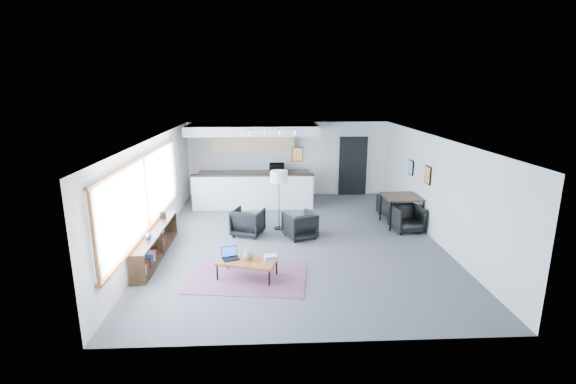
{
  "coord_description": "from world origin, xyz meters",
  "views": [
    {
      "loc": [
        -0.7,
        -10.09,
        3.82
      ],
      "look_at": [
        -0.2,
        0.4,
        1.14
      ],
      "focal_mm": 26.0,
      "sensor_mm": 36.0,
      "label": 1
    }
  ],
  "objects_px": {
    "floor_lamp": "(279,179)",
    "dining_chair_far": "(392,206)",
    "dining_chair_near": "(407,219)",
    "book_stack": "(271,257)",
    "armchair_right": "(300,224)",
    "laptop": "(230,255)",
    "armchair_left": "(248,221)",
    "coffee_table": "(247,261)",
    "microwave": "(277,166)",
    "ceramic_pot": "(248,255)",
    "dining_table": "(402,199)"
  },
  "relations": [
    {
      "from": "book_stack",
      "to": "microwave",
      "type": "height_order",
      "value": "microwave"
    },
    {
      "from": "dining_table",
      "to": "microwave",
      "type": "relative_size",
      "value": 2.08
    },
    {
      "from": "laptop",
      "to": "dining_chair_near",
      "type": "height_order",
      "value": "dining_chair_near"
    },
    {
      "from": "armchair_left",
      "to": "microwave",
      "type": "distance_m",
      "value": 3.96
    },
    {
      "from": "laptop",
      "to": "dining_table",
      "type": "bearing_deg",
      "value": 15.62
    },
    {
      "from": "dining_chair_near",
      "to": "floor_lamp",
      "type": "bearing_deg",
      "value": 164.9
    },
    {
      "from": "book_stack",
      "to": "dining_chair_far",
      "type": "height_order",
      "value": "dining_chair_far"
    },
    {
      "from": "dining_chair_near",
      "to": "dining_chair_far",
      "type": "relative_size",
      "value": 1.06
    },
    {
      "from": "ceramic_pot",
      "to": "armchair_right",
      "type": "xyz_separation_m",
      "value": [
        1.22,
        2.27,
        -0.12
      ]
    },
    {
      "from": "laptop",
      "to": "ceramic_pot",
      "type": "xyz_separation_m",
      "value": [
        0.38,
        -0.11,
        0.04
      ]
    },
    {
      "from": "armchair_left",
      "to": "dining_chair_far",
      "type": "height_order",
      "value": "armchair_left"
    },
    {
      "from": "laptop",
      "to": "armchair_left",
      "type": "xyz_separation_m",
      "value": [
        0.26,
        2.44,
        -0.07
      ]
    },
    {
      "from": "ceramic_pot",
      "to": "dining_table",
      "type": "xyz_separation_m",
      "value": [
        4.13,
        3.13,
        0.28
      ]
    },
    {
      "from": "dining_table",
      "to": "dining_chair_far",
      "type": "xyz_separation_m",
      "value": [
        -0.0,
        0.84,
        -0.46
      ]
    },
    {
      "from": "book_stack",
      "to": "dining_chair_far",
      "type": "bearing_deg",
      "value": 46.96
    },
    {
      "from": "ceramic_pot",
      "to": "laptop",
      "type": "bearing_deg",
      "value": 164.36
    },
    {
      "from": "floor_lamp",
      "to": "dining_table",
      "type": "distance_m",
      "value": 3.49
    },
    {
      "from": "dining_table",
      "to": "dining_chair_far",
      "type": "height_order",
      "value": "dining_table"
    },
    {
      "from": "armchair_left",
      "to": "floor_lamp",
      "type": "distance_m",
      "value": 1.39
    },
    {
      "from": "ceramic_pot",
      "to": "floor_lamp",
      "type": "height_order",
      "value": "floor_lamp"
    },
    {
      "from": "dining_chair_near",
      "to": "ceramic_pot",
      "type": "bearing_deg",
      "value": -156.69
    },
    {
      "from": "dining_chair_near",
      "to": "microwave",
      "type": "xyz_separation_m",
      "value": [
        -3.41,
        3.72,
        0.77
      ]
    },
    {
      "from": "coffee_table",
      "to": "laptop",
      "type": "relative_size",
      "value": 3.32
    },
    {
      "from": "armchair_left",
      "to": "armchair_right",
      "type": "bearing_deg",
      "value": -172.99
    },
    {
      "from": "dining_chair_near",
      "to": "microwave",
      "type": "relative_size",
      "value": 1.31
    },
    {
      "from": "dining_chair_near",
      "to": "dining_chair_far",
      "type": "distance_m",
      "value": 1.34
    },
    {
      "from": "armchair_left",
      "to": "book_stack",
      "type": "bearing_deg",
      "value": 121.72
    },
    {
      "from": "coffee_table",
      "to": "dining_table",
      "type": "xyz_separation_m",
      "value": [
        4.16,
        3.14,
        0.42
      ]
    },
    {
      "from": "armchair_left",
      "to": "dining_chair_near",
      "type": "xyz_separation_m",
      "value": [
        4.26,
        0.09,
        -0.06
      ]
    },
    {
      "from": "book_stack",
      "to": "armchair_right",
      "type": "height_order",
      "value": "armchair_right"
    },
    {
      "from": "armchair_right",
      "to": "floor_lamp",
      "type": "bearing_deg",
      "value": -77.79
    },
    {
      "from": "laptop",
      "to": "microwave",
      "type": "distance_m",
      "value": 6.37
    },
    {
      "from": "book_stack",
      "to": "armchair_right",
      "type": "xyz_separation_m",
      "value": [
        0.76,
        2.23,
        -0.05
      ]
    },
    {
      "from": "dining_table",
      "to": "dining_chair_near",
      "type": "bearing_deg",
      "value": -90.0
    },
    {
      "from": "floor_lamp",
      "to": "dining_chair_near",
      "type": "distance_m",
      "value": 3.61
    },
    {
      "from": "laptop",
      "to": "armchair_left",
      "type": "distance_m",
      "value": 2.45
    },
    {
      "from": "dining_chair_near",
      "to": "coffee_table",
      "type": "bearing_deg",
      "value": -156.76
    },
    {
      "from": "laptop",
      "to": "armchair_right",
      "type": "distance_m",
      "value": 2.69
    },
    {
      "from": "ceramic_pot",
      "to": "microwave",
      "type": "distance_m",
      "value": 6.42
    },
    {
      "from": "dining_table",
      "to": "laptop",
      "type": "bearing_deg",
      "value": -146.17
    },
    {
      "from": "coffee_table",
      "to": "microwave",
      "type": "distance_m",
      "value": 6.45
    },
    {
      "from": "coffee_table",
      "to": "ceramic_pot",
      "type": "bearing_deg",
      "value": 36.59
    },
    {
      "from": "coffee_table",
      "to": "book_stack",
      "type": "height_order",
      "value": "book_stack"
    },
    {
      "from": "book_stack",
      "to": "dining_table",
      "type": "height_order",
      "value": "dining_table"
    },
    {
      "from": "laptop",
      "to": "dining_chair_near",
      "type": "relative_size",
      "value": 0.6
    },
    {
      "from": "laptop",
      "to": "floor_lamp",
      "type": "bearing_deg",
      "value": 51.18
    },
    {
      "from": "floor_lamp",
      "to": "dining_chair_far",
      "type": "distance_m",
      "value": 3.73
    },
    {
      "from": "coffee_table",
      "to": "dining_chair_near",
      "type": "relative_size",
      "value": 1.99
    },
    {
      "from": "laptop",
      "to": "floor_lamp",
      "type": "height_order",
      "value": "floor_lamp"
    },
    {
      "from": "ceramic_pot",
      "to": "armchair_left",
      "type": "bearing_deg",
      "value": 92.83
    }
  ]
}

